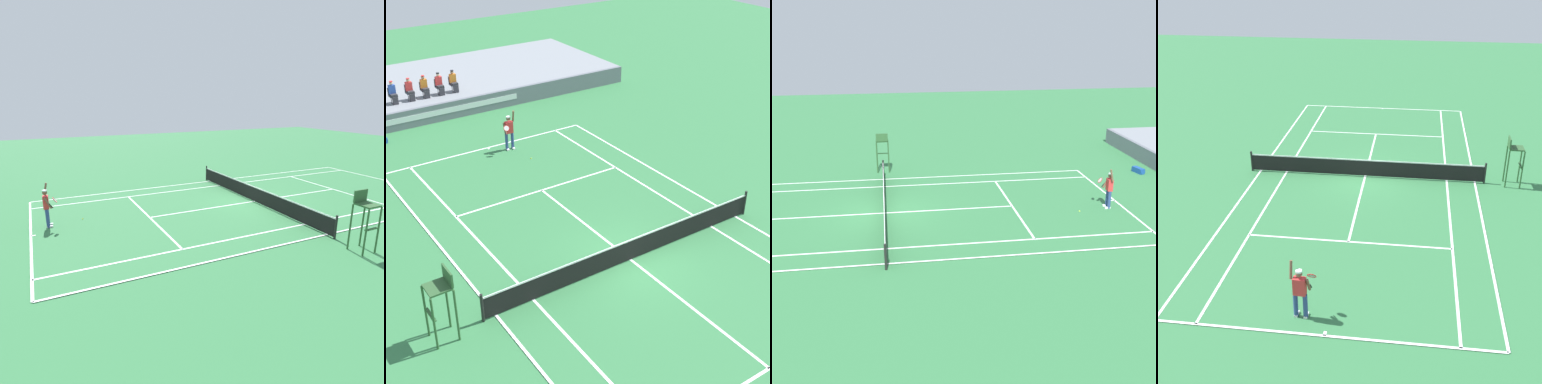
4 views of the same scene
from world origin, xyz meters
TOP-DOWN VIEW (x-y plane):
  - ground_plane at (0.00, 0.00)m, footprint 80.00×80.00m
  - court at (0.00, 0.00)m, footprint 11.08×23.88m
  - net at (0.00, 0.00)m, footprint 11.98×0.10m
  - barrier_wall at (0.00, 16.77)m, footprint 24.61×0.25m
  - bleacher_platform at (0.00, 21.30)m, footprint 24.61×8.82m
  - spectator_seated_1 at (-2.63, 18.21)m, footprint 0.44×0.60m
  - spectator_seated_2 at (-1.66, 18.21)m, footprint 0.44×0.60m
  - spectator_seated_3 at (-0.78, 18.21)m, footprint 0.44×0.60m
  - spectator_seated_4 at (0.12, 18.21)m, footprint 0.44×0.60m
  - spectator_seated_5 at (1.00, 18.21)m, footprint 0.44×0.60m
  - tennis_player at (0.89, 11.09)m, footprint 0.78×0.62m
  - tennis_ball at (1.23, 9.51)m, footprint 0.07×0.07m
  - umpire_chair at (-7.18, 0.00)m, footprint 0.77×0.77m

SIDE VIEW (x-z plane):
  - ground_plane at x=0.00m, z-range 0.00..0.00m
  - court at x=0.00m, z-range 0.00..0.02m
  - tennis_ball at x=1.23m, z-range 0.00..0.07m
  - net at x=0.00m, z-range -0.01..1.06m
  - bleacher_platform at x=0.00m, z-range 0.00..1.05m
  - barrier_wall at x=0.00m, z-range 0.00..1.05m
  - tennis_player at x=0.89m, z-range -0.05..2.04m
  - umpire_chair at x=-7.18m, z-range 0.34..2.78m
  - spectator_seated_1 at x=-2.63m, z-range 1.03..2.29m
  - spectator_seated_2 at x=-1.66m, z-range 1.03..2.29m
  - spectator_seated_3 at x=-0.78m, z-range 1.03..2.29m
  - spectator_seated_4 at x=0.12m, z-range 1.03..2.29m
  - spectator_seated_5 at x=1.00m, z-range 1.03..2.29m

